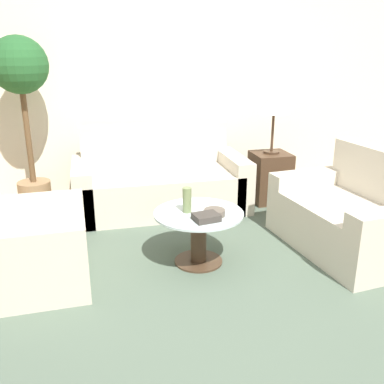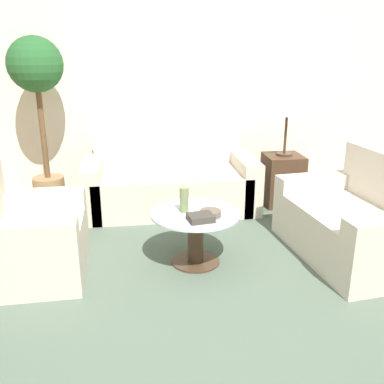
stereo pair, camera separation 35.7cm
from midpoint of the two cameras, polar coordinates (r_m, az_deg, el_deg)
The scene contains 13 objects.
ground_plane at distance 3.04m, azimuth 1.20°, elevation -16.10°, with size 14.00×14.00×0.00m, color #9E754C.
wall_back at distance 5.29m, azimuth -6.80°, elevation 13.83°, with size 10.00×0.06×2.60m.
rug at distance 3.69m, azimuth -1.87°, elevation -9.33°, with size 3.68×3.62×0.01m.
sofa_main at distance 4.84m, azimuth -6.43°, elevation 1.19°, with size 1.88×0.89×0.91m.
armchair at distance 3.58m, azimuth -24.42°, elevation -6.96°, with size 0.85×0.94×0.88m.
loveseat at distance 4.03m, azimuth 18.32°, elevation -3.33°, with size 0.99×1.40×0.89m.
coffee_table at distance 3.56m, azimuth -1.92°, elevation -5.21°, with size 0.74×0.74×0.46m.
side_table at distance 5.06m, azimuth 8.36°, elevation 1.91°, with size 0.42×0.42×0.58m.
table_lamp at distance 4.89m, azimuth 8.83°, elevation 11.41°, with size 0.37×0.37×0.68m.
potted_plant at distance 4.81m, azimuth -23.72°, elevation 12.01°, with size 0.57×0.57×1.86m.
vase at distance 3.47m, azimuth -3.61°, elevation -1.12°, with size 0.07×0.07×0.21m.
bowl at distance 3.42m, azimuth 0.03°, elevation -2.81°, with size 0.17×0.17×0.05m.
book_stack at distance 3.32m, azimuth -1.17°, elevation -3.44°, with size 0.22×0.19×0.05m.
Camera 1 is at (-0.83, -2.38, 1.74)m, focal length 40.00 mm.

